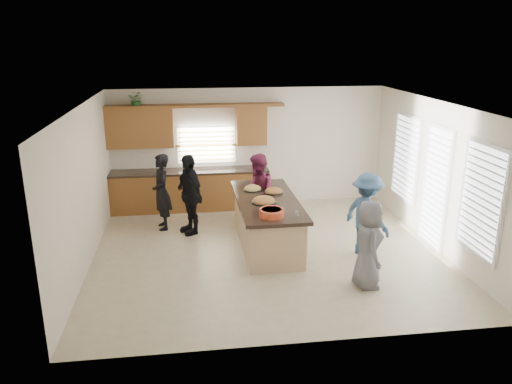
{
  "coord_description": "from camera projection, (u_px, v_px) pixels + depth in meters",
  "views": [
    {
      "loc": [
        -1.39,
        -8.65,
        3.94
      ],
      "look_at": [
        -0.19,
        0.17,
        1.15
      ],
      "focal_mm": 35.0,
      "sensor_mm": 36.0,
      "label": 1
    }
  ],
  "objects": [
    {
      "name": "woman_left_front",
      "position": [
        189.0,
        194.0,
        10.23
      ],
      "size": [
        0.8,
        1.07,
        1.68
      ],
      "primitive_type": "imported",
      "rotation": [
        0.0,
        0.0,
        -1.12
      ],
      "color": "black",
      "rests_on": "ground"
    },
    {
      "name": "potted_plant",
      "position": [
        137.0,
        100.0,
        11.11
      ],
      "size": [
        0.4,
        0.37,
        0.37
      ],
      "primitive_type": "imported",
      "rotation": [
        0.0,
        0.0,
        -0.29
      ],
      "color": "#2C6E2C",
      "rests_on": "back_cabinetry"
    },
    {
      "name": "woman_right_back",
      "position": [
        367.0,
        215.0,
        9.2
      ],
      "size": [
        0.99,
        1.18,
        1.58
      ],
      "primitive_type": "imported",
      "rotation": [
        0.0,
        0.0,
        2.04
      ],
      "color": "#324F6D",
      "rests_on": "ground"
    },
    {
      "name": "room_shell",
      "position": [
        268.0,
        155.0,
        8.97
      ],
      "size": [
        6.52,
        6.02,
        2.81
      ],
      "color": "silver",
      "rests_on": "ground"
    },
    {
      "name": "woman_right_front",
      "position": [
        368.0,
        244.0,
        8.02
      ],
      "size": [
        0.53,
        0.76,
        1.48
      ],
      "primitive_type": "imported",
      "rotation": [
        0.0,
        0.0,
        1.49
      ],
      "color": "slate",
      "rests_on": "ground"
    },
    {
      "name": "woman_left_mid",
      "position": [
        258.0,
        194.0,
        10.29
      ],
      "size": [
        0.63,
        0.81,
        1.66
      ],
      "primitive_type": "imported",
      "rotation": [
        0.0,
        0.0,
        -1.57
      ],
      "color": "maroon",
      "rests_on": "ground"
    },
    {
      "name": "back_cabinetry",
      "position": [
        188.0,
        171.0,
        11.66
      ],
      "size": [
        4.08,
        0.66,
        2.46
      ],
      "color": "brown",
      "rests_on": "ground"
    },
    {
      "name": "island",
      "position": [
        267.0,
        223.0,
        9.72
      ],
      "size": [
        1.17,
        2.71,
        0.95
      ],
      "rotation": [
        0.0,
        0.0,
        0.01
      ],
      "color": "tan",
      "rests_on": "ground"
    },
    {
      "name": "plate_stack",
      "position": [
        261.0,
        183.0,
        10.5
      ],
      "size": [
        0.2,
        0.2,
        0.05
      ],
      "primitive_type": "cylinder",
      "color": "#A484C1",
      "rests_on": "island"
    },
    {
      "name": "clear_cup",
      "position": [
        297.0,
        214.0,
        8.63
      ],
      "size": [
        0.07,
        0.07,
        0.1
      ],
      "primitive_type": "cylinder",
      "color": "white",
      "rests_on": "island"
    },
    {
      "name": "right_wall_glazing",
      "position": [
        437.0,
        180.0,
        9.42
      ],
      "size": [
        0.06,
        4.0,
        2.25
      ],
      "color": "white",
      "rests_on": "ground"
    },
    {
      "name": "platter_front",
      "position": [
        264.0,
        201.0,
        9.35
      ],
      "size": [
        0.47,
        0.47,
        0.19
      ],
      "color": "black",
      "rests_on": "island"
    },
    {
      "name": "floor",
      "position": [
        267.0,
        252.0,
        9.54
      ],
      "size": [
        6.5,
        6.5,
        0.0
      ],
      "primitive_type": "plane",
      "color": "beige",
      "rests_on": "ground"
    },
    {
      "name": "flower_vase",
      "position": [
        265.0,
        171.0,
        10.63
      ],
      "size": [
        0.14,
        0.14,
        0.45
      ],
      "color": "silver",
      "rests_on": "island"
    },
    {
      "name": "platter_back",
      "position": [
        253.0,
        189.0,
        10.12
      ],
      "size": [
        0.39,
        0.39,
        0.16
      ],
      "color": "black",
      "rests_on": "island"
    },
    {
      "name": "platter_mid",
      "position": [
        274.0,
        191.0,
        9.94
      ],
      "size": [
        0.39,
        0.39,
        0.16
      ],
      "color": "black",
      "rests_on": "island"
    },
    {
      "name": "woman_left_back",
      "position": [
        162.0,
        192.0,
        10.46
      ],
      "size": [
        0.49,
        0.65,
        1.62
      ],
      "primitive_type": "imported",
      "rotation": [
        0.0,
        0.0,
        -1.38
      ],
      "color": "black",
      "rests_on": "ground"
    },
    {
      "name": "salad_bowl",
      "position": [
        272.0,
        212.0,
        8.62
      ],
      "size": [
        0.43,
        0.43,
        0.13
      ],
      "color": "#DB4B28",
      "rests_on": "island"
    }
  ]
}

